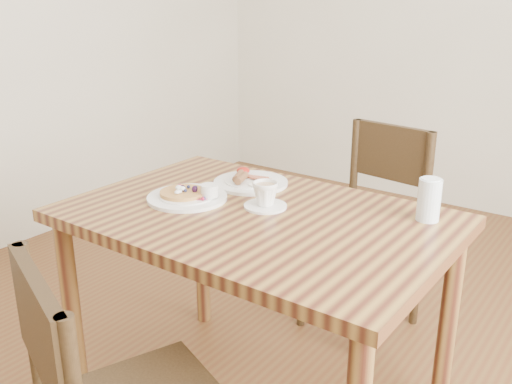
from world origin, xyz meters
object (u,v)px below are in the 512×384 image
chair_far (371,219)px  teacup_saucer (265,196)px  dining_table (256,241)px  pancake_plate (188,195)px  water_glass (429,200)px  breakfast_plate (250,181)px

chair_far → teacup_saucer: 0.77m
dining_table → pancake_plate: (-0.26, -0.03, 0.11)m
pancake_plate → water_glass: 0.78m
teacup_saucer → water_glass: bearing=23.4°
pancake_plate → teacup_saucer: bearing=19.6°
breakfast_plate → water_glass: size_ratio=2.06×
pancake_plate → chair_far: bearing=68.9°
chair_far → water_glass: size_ratio=6.70×
dining_table → teacup_saucer: size_ratio=8.57×
dining_table → pancake_plate: 0.28m
teacup_saucer → pancake_plate: bearing=-160.4°
dining_table → teacup_saucer: (-0.01, 0.06, 0.14)m
water_glass → teacup_saucer: bearing=-156.6°
chair_far → breakfast_plate: (-0.24, -0.55, 0.27)m
dining_table → pancake_plate: bearing=-173.0°
pancake_plate → teacup_saucer: (0.25, 0.09, 0.02)m
pancake_plate → water_glass: (0.72, 0.29, 0.05)m
dining_table → breakfast_plate: breakfast_plate is taller
chair_far → water_glass: bearing=136.2°
dining_table → breakfast_plate: 0.31m
dining_table → teacup_saucer: teacup_saucer is taller
chair_far → water_glass: 0.73m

